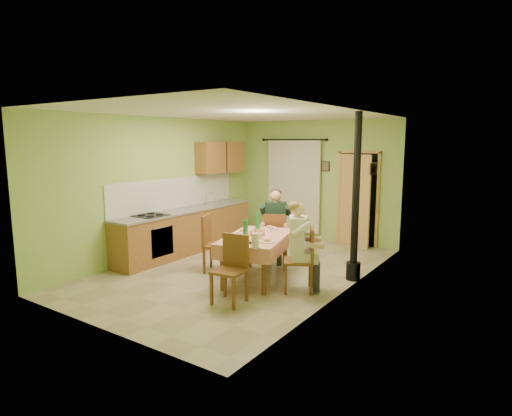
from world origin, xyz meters
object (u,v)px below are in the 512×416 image
Objects in this scene: dining_table at (256,258)px; chair_right at (299,273)px; chair_near at (230,283)px; man_far at (276,218)px; man_right at (299,236)px; chair_left at (217,255)px; chair_far at (275,248)px; stove_flue at (355,220)px.

dining_table is 1.76× the size of chair_right.
chair_near is 2.28m from man_far.
man_far is (-1.13, 1.13, 0.59)m from chair_right.
man_right is (1.11, -1.14, 0.00)m from man_far.
chair_near is at bearing 23.61° from chair_left.
chair_left is at bearing -145.16° from man_far.
chair_right reaches higher than chair_near.
chair_near is at bearing 119.68° from chair_right.
chair_far is 2.19m from chair_near.
chair_left reaches higher than chair_right.
man_right reaches higher than chair_right.
chair_right is at bearing -71.12° from chair_far.
man_far reaches higher than chair_near.
dining_table is 1.20m from man_far.
chair_right is 0.59m from man_right.
stove_flue is at bearing -56.48° from chair_right.
chair_left is at bearing 163.64° from dining_table.
man_right is (0.58, 1.00, 0.59)m from chair_near.
chair_right is 1.70m from man_far.
stove_flue is (0.50, 1.00, 0.73)m from chair_right.
man_far is (-0.53, 2.14, 0.59)m from chair_near.
chair_near is 0.71× the size of man_right.
man_far is at bearing 175.43° from stove_flue.
chair_right is 1.33m from stove_flue.
chair_right is at bearing -126.94° from chair_near.
man_far is at bearing 128.93° from chair_left.
chair_far reaches higher than dining_table.
chair_near is 0.98× the size of chair_right.
chair_near is 2.40m from stove_flue.
chair_far is at bearing -82.54° from chair_near.
man_far is 1.59m from man_right.
chair_near is 1.17m from chair_right.
man_right is (0.84, -0.07, 0.50)m from dining_table.
chair_far is 0.35× the size of stove_flue.
man_far is 1.00× the size of man_right.
stove_flue is at bearing 90.49° from chair_left.
man_far is at bearing 15.09° from chair_right.
man_right reaches higher than chair_left.
man_right is (-0.01, -0.01, 0.59)m from chair_right.
chair_near is (0.53, -2.12, 0.00)m from chair_far.
chair_near reaches higher than chair_far.
chair_near is 0.35× the size of stove_flue.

